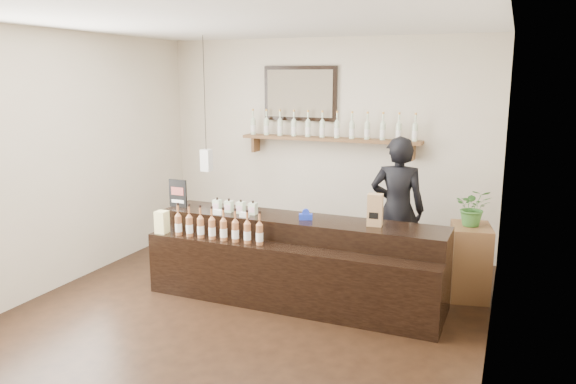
# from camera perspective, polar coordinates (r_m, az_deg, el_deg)

# --- Properties ---
(ground) EXTENTS (5.00, 5.00, 0.00)m
(ground) POSITION_cam_1_polar(r_m,az_deg,el_deg) (5.66, -4.60, -12.42)
(ground) COLOR black
(ground) RESTS_ON ground
(room_shell) EXTENTS (5.00, 5.00, 5.00)m
(room_shell) POSITION_cam_1_polar(r_m,az_deg,el_deg) (5.20, -4.91, 4.98)
(room_shell) COLOR beige
(room_shell) RESTS_ON ground
(back_wall_decor) EXTENTS (2.66, 0.96, 1.69)m
(back_wall_decor) POSITION_cam_1_polar(r_m,az_deg,el_deg) (7.43, 2.43, 7.43)
(back_wall_decor) COLOR brown
(back_wall_decor) RESTS_ON ground
(counter) EXTENTS (3.08, 0.88, 1.01)m
(counter) POSITION_cam_1_polar(r_m,az_deg,el_deg) (5.89, 0.66, -7.16)
(counter) COLOR black
(counter) RESTS_ON ground
(promo_sign) EXTENTS (0.22, 0.03, 0.31)m
(promo_sign) POSITION_cam_1_polar(r_m,az_deg,el_deg) (6.42, -11.12, -0.14)
(promo_sign) COLOR black
(promo_sign) RESTS_ON counter
(paper_bag) EXTENTS (0.16, 0.12, 0.32)m
(paper_bag) POSITION_cam_1_polar(r_m,az_deg,el_deg) (5.58, 8.84, -1.81)
(paper_bag) COLOR #A37B4E
(paper_bag) RESTS_ON counter
(tape_dispenser) EXTENTS (0.15, 0.10, 0.12)m
(tape_dispenser) POSITION_cam_1_polar(r_m,az_deg,el_deg) (5.77, 1.82, -2.41)
(tape_dispenser) COLOR #1B33C0
(tape_dispenser) RESTS_ON counter
(side_cabinet) EXTENTS (0.48, 0.60, 0.78)m
(side_cabinet) POSITION_cam_1_polar(r_m,az_deg,el_deg) (6.27, 17.97, -6.72)
(side_cabinet) COLOR brown
(side_cabinet) RESTS_ON ground
(potted_plant) EXTENTS (0.40, 0.36, 0.40)m
(potted_plant) POSITION_cam_1_polar(r_m,az_deg,el_deg) (6.11, 18.31, -1.48)
(potted_plant) COLOR #376E2C
(potted_plant) RESTS_ON side_cabinet
(shopkeeper) EXTENTS (0.73, 0.53, 1.88)m
(shopkeeper) POSITION_cam_1_polar(r_m,az_deg,el_deg) (6.41, 11.08, -0.83)
(shopkeeper) COLOR black
(shopkeeper) RESTS_ON ground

